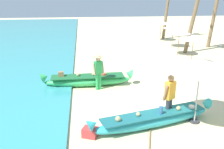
{
  "coord_description": "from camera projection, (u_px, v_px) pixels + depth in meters",
  "views": [
    {
      "loc": [
        -3.28,
        -8.82,
        4.37
      ],
      "look_at": [
        -2.0,
        1.77,
        0.9
      ],
      "focal_mm": 40.32,
      "sensor_mm": 36.0,
      "label": 1
    }
  ],
  "objects": [
    {
      "name": "boat_cyan_foreground",
      "position": [
        154.0,
        119.0,
        8.59
      ],
      "size": [
        4.69,
        1.76,
        0.74
      ],
      "color": "#33B2BC",
      "rests_on": "ground"
    },
    {
      "name": "person_vendor_hatted",
      "position": [
        98.0,
        70.0,
        11.65
      ],
      "size": [
        0.58,
        0.44,
        1.71
      ],
      "color": "green",
      "rests_on": "ground"
    },
    {
      "name": "person_tourist_customer",
      "position": [
        170.0,
        95.0,
        8.76
      ],
      "size": [
        0.57,
        0.48,
        1.71
      ],
      "color": "#333842",
      "rests_on": "ground"
    },
    {
      "name": "boat_green_midground",
      "position": [
        88.0,
        80.0,
        12.33
      ],
      "size": [
        4.52,
        0.85,
        0.82
      ],
      "color": "#38B760",
      "rests_on": "ground"
    },
    {
      "name": "cooler_box",
      "position": [
        90.0,
        132.0,
        7.98
      ],
      "size": [
        0.56,
        0.51,
        0.3
      ],
      "primitive_type": "cube",
      "rotation": [
        0.0,
        0.0,
        -0.4
      ],
      "color": "#C63838",
      "rests_on": "ground"
    },
    {
      "name": "parasol_row_3",
      "position": [
        161.0,
        22.0,
        23.62
      ],
      "size": [
        1.6,
        1.6,
        1.91
      ],
      "color": "#8E6B47",
      "rests_on": "ground"
    },
    {
      "name": "paddle",
      "position": [
        150.0,
        144.0,
        7.58
      ],
      "size": [
        0.64,
        1.55,
        0.05
      ],
      "color": "#8E6B47",
      "rests_on": "ground"
    },
    {
      "name": "parasol_row_2",
      "position": [
        173.0,
        26.0,
        20.71
      ],
      "size": [
        1.6,
        1.6,
        1.91
      ],
      "color": "#8E6B47",
      "rests_on": "ground"
    },
    {
      "name": "parasol_row_1",
      "position": [
        180.0,
        31.0,
        17.97
      ],
      "size": [
        1.6,
        1.6,
        1.91
      ],
      "color": "#8E6B47",
      "rests_on": "ground"
    },
    {
      "name": "ground_plane",
      "position": [
        167.0,
        108.0,
        10.05
      ],
      "size": [
        80.0,
        80.0,
        0.0
      ],
      "primitive_type": "plane",
      "color": "beige"
    },
    {
      "name": "patio_umbrella_large",
      "position": [
        201.0,
        65.0,
        8.27
      ],
      "size": [
        2.39,
        2.39,
        2.31
      ],
      "color": "#B7B7BC",
      "rests_on": "ground"
    },
    {
      "name": "parasol_row_0",
      "position": [
        194.0,
        37.0,
        15.54
      ],
      "size": [
        1.6,
        1.6,
        1.91
      ],
      "color": "#8E6B47",
      "rests_on": "ground"
    }
  ]
}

